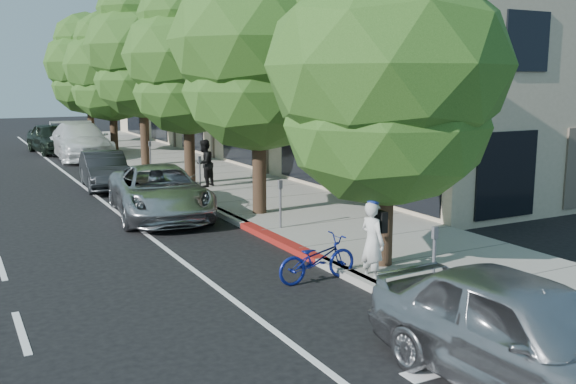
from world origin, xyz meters
TOP-DOWN VIEW (x-y plane):
  - ground at (0.00, 0.00)m, footprint 120.00×120.00m
  - sidewalk at (2.30, 8.00)m, footprint 4.60×56.00m
  - curb at (0.00, 8.00)m, footprint 0.30×56.00m
  - curb_red_segment at (0.00, 1.00)m, footprint 0.32×4.00m
  - storefront_building at (9.60, 18.00)m, footprint 10.00×36.00m
  - street_tree_0 at (0.90, -2.00)m, footprint 4.99×4.99m
  - street_tree_1 at (0.90, 4.00)m, footprint 5.08×5.08m
  - street_tree_2 at (0.90, 10.00)m, footprint 4.65×4.65m
  - street_tree_3 at (0.90, 16.00)m, footprint 5.00×5.00m
  - street_tree_4 at (0.90, 22.00)m, footprint 4.92×4.92m
  - street_tree_5 at (0.90, 28.00)m, footprint 5.19×5.19m
  - cyclist at (0.25, -2.53)m, footprint 0.46×0.64m
  - bicycle at (-0.67, -1.95)m, footprint 1.78×0.68m
  - silver_suv at (-1.63, 5.50)m, footprint 3.12×5.64m
  - dark_sedan at (-1.96, 11.31)m, footprint 1.76×4.21m
  - white_pickup at (-1.03, 21.00)m, footprint 2.66×6.31m
  - dark_suv_far at (-1.92, 24.39)m, footprint 2.45×4.99m
  - near_car_a at (-0.71, -7.21)m, footprint 2.07×4.70m
  - pedestrian at (1.12, 9.08)m, footprint 1.05×1.02m

SIDE VIEW (x-z plane):
  - ground at x=0.00m, z-range 0.00..0.00m
  - sidewalk at x=2.30m, z-range 0.00..0.15m
  - curb at x=0.00m, z-range 0.00..0.15m
  - curb_red_segment at x=0.00m, z-range 0.00..0.15m
  - bicycle at x=-0.67m, z-range 0.00..0.92m
  - dark_sedan at x=-1.96m, z-range 0.00..1.35m
  - silver_suv at x=-1.63m, z-range 0.00..1.49m
  - near_car_a at x=-0.71m, z-range 0.00..1.57m
  - dark_suv_far at x=-1.92m, z-range 0.00..1.64m
  - cyclist at x=0.25m, z-range 0.00..1.65m
  - white_pickup at x=-1.03m, z-range 0.00..1.82m
  - pedestrian at x=1.12m, z-range 0.15..1.86m
  - storefront_building at x=9.60m, z-range 0.00..7.00m
  - street_tree_0 at x=0.90m, z-range 0.66..7.65m
  - street_tree_4 at x=0.90m, z-range 0.83..8.41m
  - street_tree_2 at x=0.90m, z-range 0.91..8.59m
  - street_tree_5 at x=0.90m, z-range 0.87..8.85m
  - street_tree_1 at x=0.90m, z-range 0.91..8.95m
  - street_tree_3 at x=0.90m, z-range 1.05..9.57m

